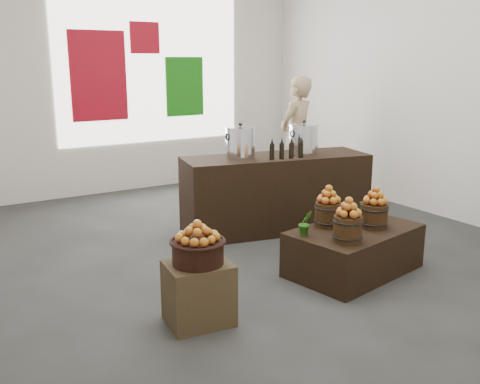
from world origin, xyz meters
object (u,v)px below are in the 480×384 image
display_table (354,250)px  stock_pot_center (303,140)px  stock_pot_left (240,143)px  wicker_basket (198,252)px  crate (199,293)px  shopper (296,137)px  counter (276,193)px

display_table → stock_pot_center: bearing=60.8°
display_table → stock_pot_left: stock_pot_left is taller
wicker_basket → stock_pot_center: (2.40, 1.68, 0.53)m
crate → wicker_basket: size_ratio=1.25×
display_table → shopper: (1.44, 2.87, 0.72)m
crate → display_table: bearing=4.4°
display_table → stock_pot_center: 1.86m
display_table → counter: (0.16, 1.62, 0.25)m
stock_pot_center → shopper: bearing=55.4°
stock_pot_center → shopper: size_ratio=0.19×
shopper → display_table: bearing=43.9°
counter → stock_pot_left: size_ratio=6.47×
stock_pot_left → shopper: size_ratio=0.19×
wicker_basket → shopper: bearing=42.2°
crate → counter: (2.03, 1.76, 0.22)m
wicker_basket → stock_pot_left: 2.48m
display_table → shopper: bearing=53.0°
wicker_basket → shopper: size_ratio=0.22×
wicker_basket → stock_pot_center: 2.98m
stock_pot_center → stock_pot_left: bearing=168.0°
counter → shopper: bearing=56.3°
crate → stock_pot_left: (1.56, 1.86, 0.89)m
counter → stock_pot_center: stock_pot_center is taller
display_table → stock_pot_center: (0.52, 1.54, 0.92)m
crate → display_table: (1.88, 0.14, -0.03)m
shopper → wicker_basket: bearing=22.8°
counter → shopper: 1.86m
stock_pot_left → shopper: shopper is taller
crate → stock_pot_center: bearing=35.0°
wicker_basket → shopper: (3.32, 3.01, 0.34)m
wicker_basket → stock_pot_center: bearing=35.0°
wicker_basket → crate: bearing=0.0°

